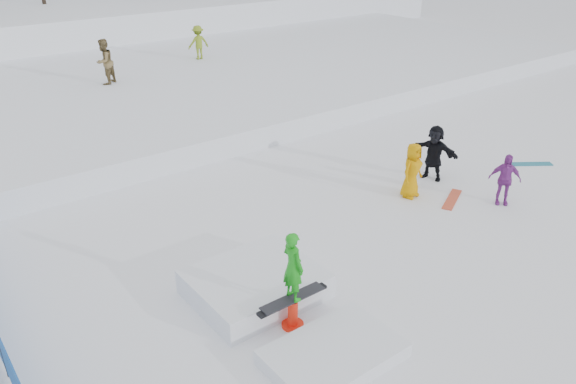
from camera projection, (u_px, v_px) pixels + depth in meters
ground at (324, 272)px, 12.74m from camera, size 120.00×120.00×0.00m
snow_midrise at (81, 96)px, 24.00m from camera, size 50.00×18.00×0.80m
walker_olive at (104, 62)px, 23.80m from camera, size 1.17×1.12×1.90m
walker_ygreen at (198, 42)px, 28.11m from camera, size 1.13×0.72×1.66m
spectator_purple at (505, 179)px, 15.49m from camera, size 0.84×0.89×1.48m
spectator_yellow at (412, 170)px, 15.87m from camera, size 0.87×0.65×1.62m
spectator_dark at (434, 153)px, 16.97m from camera, size 0.97×1.66×1.70m
loose_board_red at (452, 199)px, 16.00m from camera, size 1.38×0.86×0.03m
loose_board_teal at (530, 164)px, 18.31m from camera, size 1.30×1.04×0.03m
jib_rail_feature at (275, 299)px, 11.34m from camera, size 2.60×4.40×2.11m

